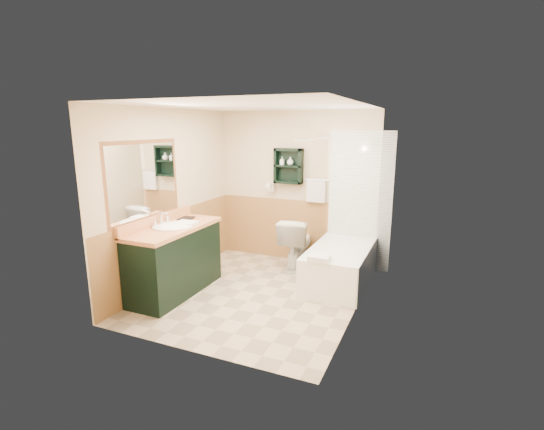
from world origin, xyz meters
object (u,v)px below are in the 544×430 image
(wall_shelf, at_px, (288,166))
(bathtub, at_px, (340,265))
(toilet, at_px, (296,243))
(vanity_book, at_px, (180,211))
(vanity, at_px, (175,260))
(soap_bottle_b, at_px, (290,162))
(hair_dryer, at_px, (271,187))
(soap_bottle_a, at_px, (282,163))

(wall_shelf, xyz_separation_m, bathtub, (1.03, -0.60, -1.29))
(toilet, xyz_separation_m, vanity_book, (-1.30, -1.16, 0.63))
(wall_shelf, xyz_separation_m, vanity_book, (-1.06, -1.41, -0.53))
(vanity, xyz_separation_m, vanity_book, (-0.17, 0.38, 0.57))
(vanity, relative_size, vanity_book, 6.20)
(vanity_book, height_order, soap_bottle_b, soap_bottle_b)
(vanity, bearing_deg, toilet, 53.81)
(toilet, bearing_deg, bathtub, 150.11)
(hair_dryer, distance_m, soap_bottle_a, 0.44)
(hair_dryer, bearing_deg, wall_shelf, -4.76)
(hair_dryer, relative_size, soap_bottle_a, 1.90)
(bathtub, relative_size, soap_bottle_b, 11.64)
(hair_dryer, bearing_deg, vanity, -108.14)
(hair_dryer, height_order, soap_bottle_a, soap_bottle_a)
(vanity, height_order, toilet, vanity)
(soap_bottle_b, bearing_deg, hair_dryer, 174.85)
(wall_shelf, distance_m, soap_bottle_b, 0.07)
(vanity_book, distance_m, soap_bottle_a, 1.79)
(bathtub, relative_size, soap_bottle_a, 11.87)
(wall_shelf, relative_size, soap_bottle_a, 4.35)
(vanity_book, relative_size, soap_bottle_a, 1.82)
(vanity, relative_size, bathtub, 0.95)
(toilet, distance_m, soap_bottle_a, 1.28)
(vanity, relative_size, soap_bottle_a, 11.28)
(hair_dryer, xyz_separation_m, toilet, (0.54, -0.27, -0.81))
(wall_shelf, relative_size, hair_dryer, 2.29)
(wall_shelf, relative_size, vanity_book, 2.39)
(vanity, bearing_deg, soap_bottle_b, 62.55)
(vanity, relative_size, toilet, 1.80)
(wall_shelf, bearing_deg, toilet, -45.54)
(toilet, distance_m, vanity_book, 1.85)
(vanity, xyz_separation_m, bathtub, (1.92, 1.19, -0.19))
(vanity, xyz_separation_m, soap_bottle_a, (0.79, 1.79, 1.14))
(bathtub, bearing_deg, vanity_book, -158.92)
(soap_bottle_b, bearing_deg, vanity, -117.45)
(wall_shelf, distance_m, hair_dryer, 0.46)
(vanity_book, xyz_separation_m, soap_bottle_b, (1.09, 1.40, 0.60))
(bathtub, height_order, toilet, toilet)
(bathtub, xyz_separation_m, soap_bottle_b, (-0.99, 0.60, 1.35))
(toilet, bearing_deg, vanity, 48.56)
(wall_shelf, relative_size, vanity, 0.39)
(soap_bottle_a, xyz_separation_m, soap_bottle_b, (0.14, 0.00, 0.02))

